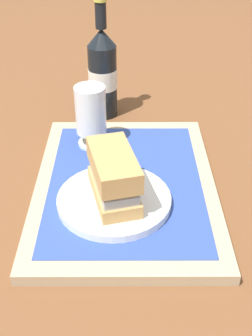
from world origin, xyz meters
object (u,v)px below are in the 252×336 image
beer_glass (91,113)px  beer_bottle (103,72)px  sandwich (114,175)px  plate (115,200)px

beer_glass → beer_bottle: beer_bottle is taller
beer_bottle → sandwich: bearing=-175.0°
beer_glass → beer_bottle: (0.17, -0.02, 0.01)m
beer_bottle → beer_glass: bearing=174.6°
sandwich → beer_glass: bearing=0.5°
sandwich → plate: bearing=-180.0°
sandwich → beer_bottle: bearing=-8.9°
plate → beer_bottle: 0.37m
plate → sandwich: sandwich is taller
plate → beer_glass: 0.20m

